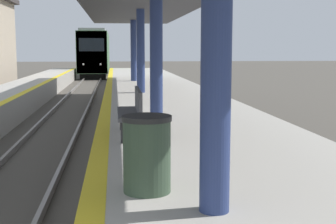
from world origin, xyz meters
TOP-DOWN VIEW (x-y plane):
  - train at (0.00, 46.54)m, footprint 2.66×16.97m
  - trash_bin at (2.29, 2.93)m, footprint 0.60×0.60m
  - bench at (2.25, 6.63)m, footprint 0.44×1.74m

SIDE VIEW (x-z plane):
  - trash_bin at x=2.29m, z-range 0.97..1.89m
  - bench at x=2.25m, z-range 1.00..1.92m
  - train at x=0.00m, z-range 0.04..4.51m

